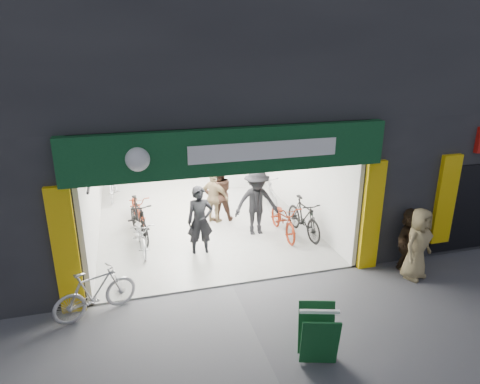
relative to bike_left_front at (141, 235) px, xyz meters
name	(u,v)px	position (x,y,z in m)	size (l,w,h in m)	color
ground	(232,285)	(1.80, -2.21, -0.44)	(60.00, 60.00, 0.00)	#56565B
building	(219,67)	(2.71, 2.77, 3.88)	(17.00, 10.27, 8.00)	#232326
bike_left_front	(141,235)	(0.00, 0.00, 0.00)	(0.58, 1.67, 0.88)	#B9BABE
bike_left_midfront	(139,219)	(-0.01, 0.73, 0.12)	(0.53, 1.87, 1.12)	black
bike_left_midback	(137,207)	(0.00, 1.98, -0.02)	(0.56, 1.61, 0.85)	#9B290E
bike_left_back	(113,182)	(-0.70, 4.16, 0.14)	(0.54, 1.91, 1.15)	#A3A3A8
bike_right_front	(304,217)	(4.30, -0.28, 0.10)	(0.50, 1.78, 1.07)	black
bike_right_mid	(283,219)	(3.78, -0.12, 0.04)	(0.64, 1.83, 0.96)	maroon
bike_right_back	(264,191)	(3.91, 1.96, 0.14)	(0.55, 1.94, 1.17)	#A7A7AC
parked_bike	(95,292)	(-1.00, -2.51, 0.05)	(0.46, 1.64, 0.98)	#A5A4A9
customer_a	(200,221)	(1.41, -0.56, 0.45)	(0.65, 0.42, 1.77)	black
customer_b	(219,193)	(2.31, 1.34, 0.43)	(0.84, 0.66, 1.73)	#3C251B
customer_c	(257,203)	(3.09, 0.14, 0.49)	(1.21, 0.69, 1.87)	black
customer_d	(214,198)	(2.16, 1.21, 0.35)	(0.92, 0.38, 1.57)	#947C56
pedestrian_near	(418,244)	(5.84, -2.96, 0.39)	(0.81, 0.53, 1.66)	#978458
pedestrian_far	(409,238)	(5.96, -2.51, 0.30)	(1.37, 0.44, 1.48)	#342517
sandwich_board	(318,334)	(2.58, -4.82, 0.08)	(0.76, 0.78, 0.94)	#10421D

